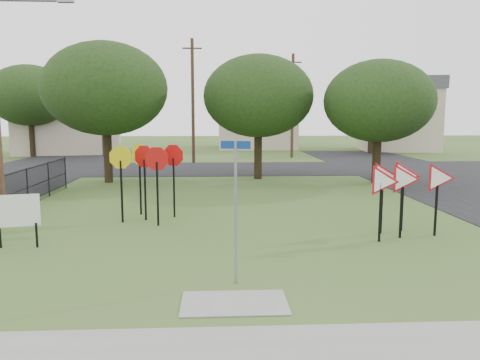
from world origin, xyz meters
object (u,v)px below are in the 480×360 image
at_px(street_name_sign, 236,203).
at_px(stop_sign_cluster, 147,165).
at_px(info_board, 17,213).
at_px(yield_sign_cluster, 402,181).

relative_size(street_name_sign, stop_sign_cluster, 1.18).
distance_m(stop_sign_cluster, info_board, 4.49).
xyz_separation_m(yield_sign_cluster, info_board, (-10.66, -0.71, -0.67)).
relative_size(street_name_sign, info_board, 2.09).
height_order(street_name_sign, yield_sign_cluster, street_name_sign).
distance_m(street_name_sign, yield_sign_cluster, 6.21).
bearing_deg(info_board, yield_sign_cluster, 3.80).
bearing_deg(yield_sign_cluster, street_name_sign, -143.28).
relative_size(yield_sign_cluster, info_board, 1.91).
bearing_deg(stop_sign_cluster, info_board, -132.82).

